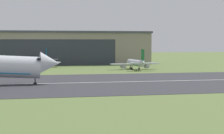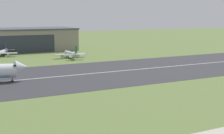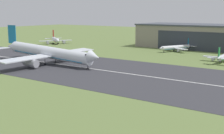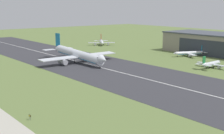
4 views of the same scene
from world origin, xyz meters
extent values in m
cube|color=#333338|center=(0.00, 106.53, 0.03)|extent=(492.24, 55.85, 0.06)
cube|color=silver|center=(0.00, 106.53, 0.07)|extent=(443.02, 0.70, 0.01)
cube|color=gray|center=(-20.66, 204.04, 7.11)|extent=(84.44, 32.49, 14.21)
cube|color=#424751|center=(-20.66, 204.04, 14.66)|extent=(85.44, 33.49, 0.90)
cube|color=#2D333D|center=(-20.66, 187.75, 5.68)|extent=(50.66, 0.12, 11.37)
cone|color=silver|center=(-31.37, 105.25, 5.12)|extent=(4.95, 5.22, 5.42)
cube|color=black|center=(-33.95, 105.23, 6.16)|extent=(1.14, 4.42, 0.49)
cylinder|color=black|center=(-34.91, 105.23, 1.26)|extent=(0.24, 0.24, 2.52)
cylinder|color=black|center=(-34.91, 105.23, 0.22)|extent=(0.84, 0.84, 0.44)
cylinder|color=silver|center=(4.52, 154.99, 2.49)|extent=(2.95, 14.21, 2.34)
cone|color=silver|center=(4.17, 163.10, 2.49)|extent=(2.43, 2.20, 2.34)
cone|color=silver|center=(4.88, 146.53, 2.92)|extent=(2.22, 2.90, 2.11)
cube|color=black|center=(4.22, 161.94, 2.96)|extent=(2.03, 1.18, 0.44)
cube|color=#1E7238|center=(4.52, 154.99, 1.85)|extent=(2.77, 12.79, 0.20)
cube|color=silver|center=(9.77, 155.50, 2.08)|extent=(8.29, 2.64, 0.40)
cylinder|color=#A8A8B2|center=(9.09, 155.93, 1.11)|extent=(1.58, 3.10, 1.45)
cube|color=silver|center=(-0.76, 155.05, 2.08)|extent=(8.29, 2.64, 0.40)
cylinder|color=#A8A8B2|center=(-0.12, 155.53, 1.11)|extent=(1.58, 3.10, 1.45)
cube|color=#1E7238|center=(4.86, 146.96, 5.65)|extent=(0.39, 2.55, 3.98)
cube|color=silver|center=(7.84, 146.68, 2.85)|extent=(3.67, 2.38, 0.24)
cube|color=silver|center=(1.92, 146.43, 2.85)|extent=(3.67, 2.38, 0.24)
cylinder|color=black|center=(4.26, 160.85, 0.66)|extent=(0.24, 0.24, 1.32)
cylinder|color=black|center=(4.26, 160.85, 0.22)|extent=(0.84, 0.84, 0.44)
cylinder|color=black|center=(5.93, 154.83, 0.66)|extent=(0.24, 0.24, 1.32)
cylinder|color=black|center=(5.93, 154.83, 0.22)|extent=(0.84, 0.84, 0.44)
cylinder|color=black|center=(3.12, 154.71, 0.66)|extent=(0.24, 0.24, 1.32)
cylinder|color=black|center=(3.12, 154.71, 0.22)|extent=(0.84, 0.84, 0.44)
cylinder|color=silver|center=(-29.76, 178.50, 2.48)|extent=(10.18, 19.09, 2.31)
cone|color=silver|center=(-34.22, 168.47, 2.48)|extent=(2.95, 2.83, 2.31)
cone|color=silver|center=(-25.16, 188.84, 2.90)|extent=(3.02, 3.37, 2.08)
cube|color=black|center=(-33.76, 169.52, 2.95)|extent=(2.24, 1.80, 0.44)
cube|color=#146B9E|center=(-29.76, 178.50, 1.85)|extent=(9.27, 17.23, 0.20)
cube|color=silver|center=(-34.67, 180.25, 2.08)|extent=(8.59, 6.00, 0.40)
cylinder|color=#A8A8B2|center=(-34.32, 179.44, 1.12)|extent=(2.53, 3.32, 1.43)
cube|color=silver|center=(-25.18, 176.02, 2.08)|extent=(8.59, 6.00, 0.40)
cylinder|color=#A8A8B2|center=(-26.01, 175.74, 1.12)|extent=(2.53, 3.32, 1.43)
cube|color=#146B9E|center=(-25.33, 188.46, 5.60)|extent=(1.28, 2.41, 3.92)
cube|color=silver|center=(-27.84, 190.01, 2.83)|extent=(4.12, 3.44, 0.24)
cube|color=silver|center=(-22.50, 187.64, 2.83)|extent=(4.12, 3.44, 0.24)
cylinder|color=black|center=(-33.31, 170.52, 0.67)|extent=(0.24, 0.24, 1.33)
cylinder|color=black|center=(-33.31, 170.52, 0.22)|extent=(0.84, 0.84, 0.44)
cylinder|color=black|center=(-30.99, 179.15, 0.67)|extent=(0.24, 0.24, 1.33)
cylinder|color=black|center=(-30.99, 179.15, 0.22)|extent=(0.84, 0.84, 0.44)
cylinder|color=black|center=(-28.46, 178.03, 0.67)|extent=(0.24, 0.24, 1.33)
cylinder|color=black|center=(-28.46, 178.03, 0.22)|extent=(0.84, 0.84, 0.44)
camera|label=1|loc=(-40.48, -0.40, 10.09)|focal=70.00mm
camera|label=2|loc=(-51.70, -10.99, 24.29)|focal=50.00mm
camera|label=3|loc=(45.54, 9.87, 22.99)|focal=50.00mm
camera|label=4|loc=(105.14, 2.68, 34.37)|focal=50.00mm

